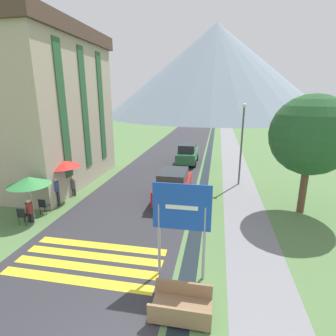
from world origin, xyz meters
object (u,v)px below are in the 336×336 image
object	(u,v)px
hotel_building	(45,102)
footbridge	(181,307)
road_sign	(182,216)
tree_by_path	(311,135)
person_standing_terrace	(56,190)
parked_car_near	(174,185)
person_seated_near	(30,209)
cafe_chair_near_left	(44,205)
person_seated_far	(73,185)
cafe_chair_nearest	(23,215)
parked_car_far	(187,154)
streetlamp	(242,138)
cafe_umbrella_middle_red	(61,163)
cafe_umbrella_front_green	(29,181)
cafe_chair_far_left	(71,185)

from	to	relation	value
hotel_building	footbridge	distance (m)	15.57
road_sign	tree_by_path	xyz separation A→B (m)	(5.52, 6.28, 1.84)
person_standing_terrace	parked_car_near	bearing A→B (deg)	18.08
person_standing_terrace	footbridge	bearing A→B (deg)	-38.38
person_seated_near	person_standing_terrace	size ratio (longest dim) A/B	0.74
road_sign	parked_car_near	distance (m)	6.90
parked_car_near	hotel_building	bearing A→B (deg)	168.27
cafe_chair_near_left	person_seated_far	size ratio (longest dim) A/B	0.71
cafe_chair_nearest	person_seated_far	world-z (taller)	person_seated_far
hotel_building	parked_car_far	bearing A→B (deg)	38.05
streetlamp	cafe_umbrella_middle_red	bearing A→B (deg)	-155.74
hotel_building	tree_by_path	size ratio (longest dim) A/B	1.68
road_sign	cafe_umbrella_middle_red	bearing A→B (deg)	144.14
hotel_building	parked_car_far	xyz separation A→B (m)	(8.80, 6.89, -4.61)
tree_by_path	parked_car_far	bearing A→B (deg)	127.82
person_seated_near	parked_car_far	bearing A→B (deg)	64.24
parked_car_far	footbridge	bearing A→B (deg)	-83.97
cafe_chair_nearest	cafe_umbrella_middle_red	bearing A→B (deg)	102.35
parked_car_far	person_seated_far	bearing A→B (deg)	-122.93
tree_by_path	person_seated_near	bearing A→B (deg)	-164.44
person_seated_near	footbridge	bearing A→B (deg)	-27.72
footbridge	parked_car_near	distance (m)	8.42
streetlamp	footbridge	bearing A→B (deg)	-101.32
footbridge	person_seated_far	bearing A→B (deg)	135.00
road_sign	cafe_umbrella_front_green	xyz separation A→B (m)	(-7.85, 2.96, -0.26)
person_standing_terrace	person_seated_far	distance (m)	1.59
parked_car_far	person_standing_terrace	bearing A→B (deg)	-119.22
footbridge	parked_car_near	size ratio (longest dim) A/B	0.41
person_seated_near	tree_by_path	world-z (taller)	tree_by_path
person_seated_far	cafe_umbrella_middle_red	bearing A→B (deg)	-112.09
cafe_chair_near_left	tree_by_path	distance (m)	13.90
hotel_building	cafe_chair_nearest	distance (m)	8.39
cafe_chair_near_left	cafe_umbrella_middle_red	world-z (taller)	cafe_umbrella_middle_red
cafe_chair_far_left	footbridge	bearing A→B (deg)	-60.88
hotel_building	footbridge	size ratio (longest dim) A/B	5.99
footbridge	road_sign	bearing A→B (deg)	98.44
parked_car_far	cafe_chair_far_left	xyz separation A→B (m)	(-6.34, -8.87, -0.39)
person_seated_near	cafe_umbrella_middle_red	bearing A→B (deg)	90.49
hotel_building	person_seated_far	bearing A→B (deg)	-39.55
cafe_umbrella_front_green	person_seated_far	bearing A→B (deg)	84.36
cafe_umbrella_middle_red	person_seated_near	size ratio (longest dim) A/B	2.00
streetlamp	tree_by_path	world-z (taller)	tree_by_path
parked_car_near	cafe_chair_near_left	world-z (taller)	parked_car_near
cafe_chair_near_left	cafe_chair_nearest	distance (m)	1.24
cafe_chair_near_left	cafe_umbrella_front_green	distance (m)	1.56
cafe_chair_nearest	parked_car_near	bearing A→B (deg)	48.13
parked_car_far	tree_by_path	distance (m)	11.96
cafe_umbrella_front_green	road_sign	bearing A→B (deg)	-20.67
cafe_chair_near_left	person_seated_near	xyz separation A→B (m)	(-0.11, -0.88, 0.16)
cafe_chair_near_left	parked_car_near	bearing A→B (deg)	37.02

